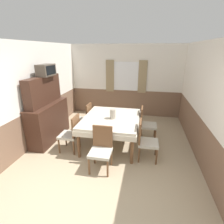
# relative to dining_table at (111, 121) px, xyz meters

# --- Properties ---
(ground_plane) EXTENTS (16.00, 16.00, 0.00)m
(ground_plane) POSITION_rel_dining_table_xyz_m (0.05, -2.15, -0.67)
(ground_plane) COLOR tan
(wall_back) EXTENTS (4.46, 0.10, 2.60)m
(wall_back) POSITION_rel_dining_table_xyz_m (0.05, 2.41, 0.64)
(wall_back) COLOR white
(wall_back) RESTS_ON ground_plane
(wall_left) EXTENTS (0.05, 4.93, 2.60)m
(wall_left) POSITION_rel_dining_table_xyz_m (-2.01, 0.12, 0.63)
(wall_left) COLOR white
(wall_left) RESTS_ON ground_plane
(wall_right) EXTENTS (0.05, 4.93, 2.60)m
(wall_right) POSITION_rel_dining_table_xyz_m (2.10, 0.12, 0.63)
(wall_right) COLOR white
(wall_right) RESTS_ON ground_plane
(dining_table) EXTENTS (1.42, 1.68, 0.77)m
(dining_table) POSITION_rel_dining_table_xyz_m (0.00, 0.00, 0.00)
(dining_table) COLOR beige
(dining_table) RESTS_ON ground_plane
(chair_left_near) EXTENTS (0.44, 0.44, 0.93)m
(chair_left_near) POSITION_rel_dining_table_xyz_m (-0.89, -0.49, -0.18)
(chair_left_near) COLOR brown
(chair_left_near) RESTS_ON ground_plane
(chair_head_near) EXTENTS (0.44, 0.44, 0.93)m
(chair_head_near) POSITION_rel_dining_table_xyz_m (0.00, -1.02, -0.18)
(chair_head_near) COLOR brown
(chair_head_near) RESTS_ON ground_plane
(chair_right_far) EXTENTS (0.44, 0.44, 0.93)m
(chair_right_far) POSITION_rel_dining_table_xyz_m (0.89, 0.49, -0.18)
(chair_right_far) COLOR brown
(chair_right_far) RESTS_ON ground_plane
(chair_right_near) EXTENTS (0.44, 0.44, 0.93)m
(chair_right_near) POSITION_rel_dining_table_xyz_m (0.89, -0.49, -0.18)
(chair_right_near) COLOR brown
(chair_right_near) RESTS_ON ground_plane
(chair_left_far) EXTENTS (0.44, 0.44, 0.93)m
(chair_left_far) POSITION_rel_dining_table_xyz_m (-0.89, 0.49, -0.18)
(chair_left_far) COLOR brown
(chair_left_far) RESTS_ON ground_plane
(sideboard) EXTENTS (0.46, 1.52, 1.76)m
(sideboard) POSITION_rel_dining_table_xyz_m (-1.76, -0.03, 0.08)
(sideboard) COLOR #3D2319
(sideboard) RESTS_ON ground_plane
(tv) EXTENTS (0.29, 0.53, 0.29)m
(tv) POSITION_rel_dining_table_xyz_m (-1.71, 0.08, 1.24)
(tv) COLOR #51473D
(tv) RESTS_ON sideboard
(vase) EXTENTS (0.14, 0.14, 0.24)m
(vase) POSITION_rel_dining_table_xyz_m (0.05, -0.06, 0.22)
(vase) COLOR #A39989
(vase) RESTS_ON dining_table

